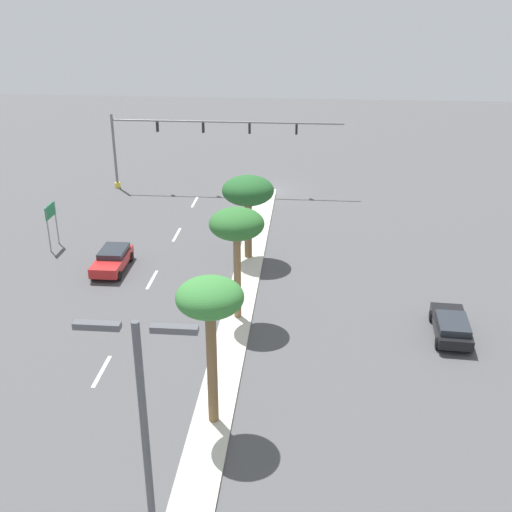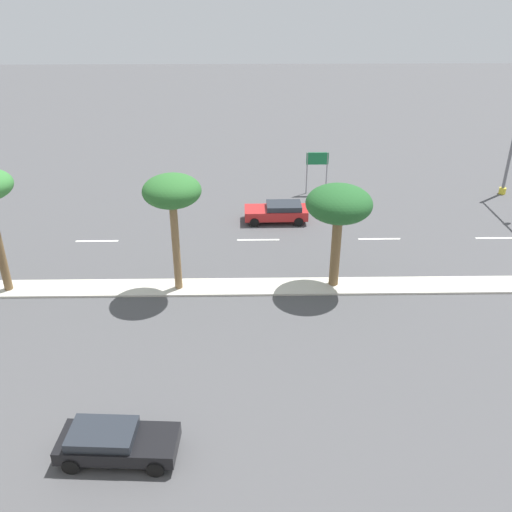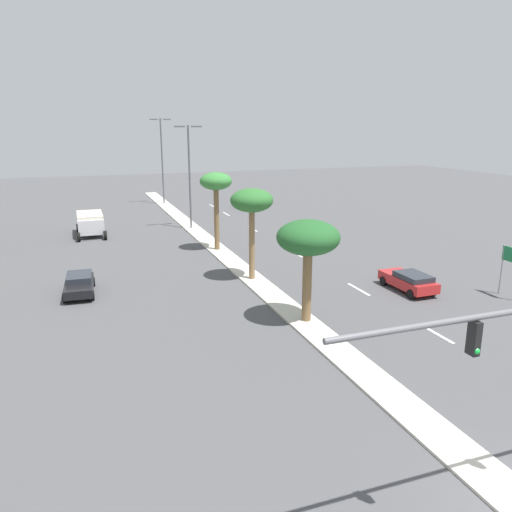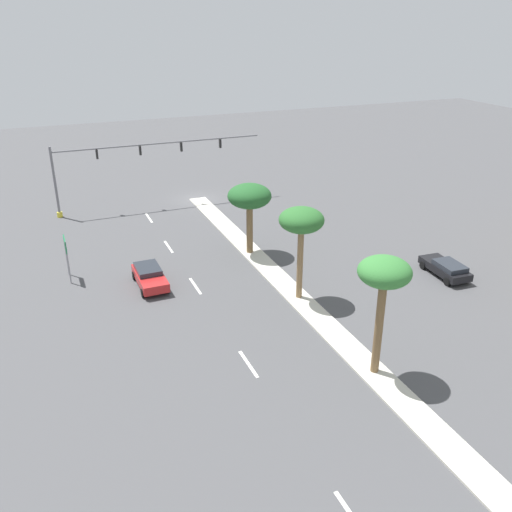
{
  "view_description": "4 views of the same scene",
  "coord_description": "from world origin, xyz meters",
  "px_view_note": "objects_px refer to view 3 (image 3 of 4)",
  "views": [
    {
      "loc": [
        -3.95,
        56.54,
        18.1
      ],
      "look_at": [
        -0.92,
        22.0,
        2.9
      ],
      "focal_mm": 44.19,
      "sensor_mm": 36.0,
      "label": 1
    },
    {
      "loc": [
        -27.04,
        20.63,
        16.18
      ],
      "look_at": [
        -1.55,
        20.19,
        2.83
      ],
      "focal_mm": 39.12,
      "sensor_mm": 36.0,
      "label": 2
    },
    {
      "loc": [
        -11.76,
        -8.79,
        11.08
      ],
      "look_at": [
        0.07,
        24.0,
        1.92
      ],
      "focal_mm": 35.27,
      "sensor_mm": 36.0,
      "label": 3
    },
    {
      "loc": [
        15.76,
        55.05,
        18.45
      ],
      "look_at": [
        1.78,
        21.05,
        2.16
      ],
      "focal_mm": 38.53,
      "sensor_mm": 36.0,
      "label": 4
    }
  ],
  "objects_px": {
    "palm_tree_center": "(308,240)",
    "sedan_blue_rear": "(247,202)",
    "palm_tree_front": "(252,203)",
    "box_truck": "(90,223)",
    "sedan_red_right": "(409,281)",
    "street_lamp_leading": "(162,155)",
    "sedan_black_inboard": "(79,284)",
    "palm_tree_right": "(216,184)",
    "street_lamp_inboard": "(189,170)",
    "directional_road_sign": "(512,261)"
  },
  "relations": [
    {
      "from": "palm_tree_center",
      "to": "sedan_black_inboard",
      "type": "relative_size",
      "value": 1.32
    },
    {
      "from": "sedan_red_right",
      "to": "palm_tree_right",
      "type": "bearing_deg",
      "value": 120.92
    },
    {
      "from": "street_lamp_leading",
      "to": "sedan_black_inboard",
      "type": "distance_m",
      "value": 39.79
    },
    {
      "from": "street_lamp_inboard",
      "to": "box_truck",
      "type": "height_order",
      "value": "street_lamp_inboard"
    },
    {
      "from": "street_lamp_leading",
      "to": "sedan_black_inboard",
      "type": "bearing_deg",
      "value": -108.0
    },
    {
      "from": "directional_road_sign",
      "to": "street_lamp_leading",
      "type": "distance_m",
      "value": 50.12
    },
    {
      "from": "street_lamp_leading",
      "to": "box_truck",
      "type": "height_order",
      "value": "street_lamp_leading"
    },
    {
      "from": "palm_tree_right",
      "to": "street_lamp_inboard",
      "type": "relative_size",
      "value": 0.64
    },
    {
      "from": "directional_road_sign",
      "to": "street_lamp_leading",
      "type": "relative_size",
      "value": 0.28
    },
    {
      "from": "palm_tree_front",
      "to": "palm_tree_right",
      "type": "bearing_deg",
      "value": 90.01
    },
    {
      "from": "sedan_black_inboard",
      "to": "palm_tree_center",
      "type": "bearing_deg",
      "value": -38.66
    },
    {
      "from": "palm_tree_right",
      "to": "sedan_black_inboard",
      "type": "xyz_separation_m",
      "value": [
        -11.96,
        -8.44,
        -5.29
      ]
    },
    {
      "from": "street_lamp_leading",
      "to": "sedan_blue_rear",
      "type": "bearing_deg",
      "value": -32.7
    },
    {
      "from": "palm_tree_front",
      "to": "palm_tree_right",
      "type": "distance_m",
      "value": 9.49
    },
    {
      "from": "palm_tree_front",
      "to": "box_truck",
      "type": "distance_m",
      "value": 23.08
    },
    {
      "from": "palm_tree_center",
      "to": "palm_tree_front",
      "type": "relative_size",
      "value": 0.89
    },
    {
      "from": "directional_road_sign",
      "to": "street_lamp_inboard",
      "type": "height_order",
      "value": "street_lamp_inboard"
    },
    {
      "from": "street_lamp_inboard",
      "to": "sedan_black_inboard",
      "type": "height_order",
      "value": "street_lamp_inboard"
    },
    {
      "from": "street_lamp_leading",
      "to": "palm_tree_center",
      "type": "bearing_deg",
      "value": -89.92
    },
    {
      "from": "palm_tree_front",
      "to": "street_lamp_leading",
      "type": "distance_m",
      "value": 38.45
    },
    {
      "from": "palm_tree_front",
      "to": "sedan_black_inboard",
      "type": "relative_size",
      "value": 1.49
    },
    {
      "from": "street_lamp_inboard",
      "to": "sedan_red_right",
      "type": "xyz_separation_m",
      "value": [
        9.32,
        -25.86,
        -5.69
      ]
    },
    {
      "from": "palm_tree_front",
      "to": "box_truck",
      "type": "height_order",
      "value": "palm_tree_front"
    },
    {
      "from": "palm_tree_front",
      "to": "street_lamp_inboard",
      "type": "height_order",
      "value": "street_lamp_inboard"
    },
    {
      "from": "palm_tree_center",
      "to": "sedan_blue_rear",
      "type": "bearing_deg",
      "value": 75.87
    },
    {
      "from": "palm_tree_right",
      "to": "street_lamp_leading",
      "type": "relative_size",
      "value": 0.59
    },
    {
      "from": "sedan_blue_rear",
      "to": "palm_tree_center",
      "type": "bearing_deg",
      "value": -104.13
    },
    {
      "from": "directional_road_sign",
      "to": "sedan_red_right",
      "type": "relative_size",
      "value": 0.76
    },
    {
      "from": "palm_tree_center",
      "to": "directional_road_sign",
      "type": "bearing_deg",
      "value": -2.5
    },
    {
      "from": "palm_tree_right",
      "to": "street_lamp_leading",
      "type": "xyz_separation_m",
      "value": [
        0.19,
        28.94,
        0.89
      ]
    },
    {
      "from": "street_lamp_inboard",
      "to": "sedan_blue_rear",
      "type": "relative_size",
      "value": 2.65
    },
    {
      "from": "palm_tree_center",
      "to": "street_lamp_inboard",
      "type": "distance_m",
      "value": 28.62
    },
    {
      "from": "directional_road_sign",
      "to": "palm_tree_center",
      "type": "xyz_separation_m",
      "value": [
        -14.42,
        0.63,
        2.42
      ]
    },
    {
      "from": "street_lamp_inboard",
      "to": "sedan_black_inboard",
      "type": "bearing_deg",
      "value": -122.34
    },
    {
      "from": "directional_road_sign",
      "to": "box_truck",
      "type": "height_order",
      "value": "directional_road_sign"
    },
    {
      "from": "directional_road_sign",
      "to": "sedan_blue_rear",
      "type": "xyz_separation_m",
      "value": [
        -4.21,
        41.19,
        -1.74
      ]
    },
    {
      "from": "palm_tree_right",
      "to": "sedan_black_inboard",
      "type": "relative_size",
      "value": 1.56
    },
    {
      "from": "sedan_red_right",
      "to": "sedan_blue_rear",
      "type": "height_order",
      "value": "sedan_blue_rear"
    },
    {
      "from": "sedan_red_right",
      "to": "palm_tree_front",
      "type": "bearing_deg",
      "value": 147.08
    },
    {
      "from": "street_lamp_inboard",
      "to": "street_lamp_leading",
      "type": "relative_size",
      "value": 0.93
    },
    {
      "from": "directional_road_sign",
      "to": "palm_tree_front",
      "type": "height_order",
      "value": "palm_tree_front"
    },
    {
      "from": "street_lamp_inboard",
      "to": "box_truck",
      "type": "relative_size",
      "value": 1.82
    },
    {
      "from": "sedan_blue_rear",
      "to": "sedan_red_right",
      "type": "bearing_deg",
      "value": -91.79
    },
    {
      "from": "street_lamp_inboard",
      "to": "box_truck",
      "type": "xyz_separation_m",
      "value": [
        -10.44,
        0.21,
        -5.15
      ]
    },
    {
      "from": "sedan_red_right",
      "to": "box_truck",
      "type": "xyz_separation_m",
      "value": [
        -19.77,
        26.08,
        0.53
      ]
    },
    {
      "from": "street_lamp_leading",
      "to": "sedan_black_inboard",
      "type": "xyz_separation_m",
      "value": [
        -12.15,
        -37.38,
        -6.18
      ]
    },
    {
      "from": "directional_road_sign",
      "to": "sedan_black_inboard",
      "type": "xyz_separation_m",
      "value": [
        -26.63,
        10.4,
        -1.78
      ]
    },
    {
      "from": "palm_tree_center",
      "to": "street_lamp_leading",
      "type": "bearing_deg",
      "value": 90.08
    },
    {
      "from": "sedan_black_inboard",
      "to": "sedan_blue_rear",
      "type": "xyz_separation_m",
      "value": [
        22.42,
        30.79,
        0.04
      ]
    },
    {
      "from": "street_lamp_inboard",
      "to": "street_lamp_leading",
      "type": "height_order",
      "value": "street_lamp_leading"
    }
  ]
}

